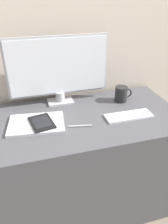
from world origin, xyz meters
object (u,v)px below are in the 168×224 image
Objects in this scene: laptop at (36,124)px; coffee_mug at (121,94)px; pen at (80,126)px; keyboard at (129,116)px; monitor at (58,69)px; ereader at (42,122)px.

coffee_mug is at bearing 14.16° from laptop.
pen is at bearing -19.59° from laptop.
coffee_mug is at bearing 78.78° from keyboard.
ereader is (-0.16, -0.26, -0.21)m from monitor.
ereader is at bearing 161.74° from pen.
coffee_mug is 0.43m from pen.
laptop is 2.75× the size of coffee_mug.
laptop reaches higher than keyboard.
laptop is 0.61m from coffee_mug.
monitor is at bearing 139.97° from keyboard.
coffee_mug reaches higher than pen.
ereader is at bearing -163.63° from coffee_mug.
monitor is 4.73× the size of pen.
monitor is at bearing 59.46° from ereader.
pen is (0.21, -0.07, -0.02)m from ereader.
coffee_mug is at bearing 16.37° from ereader.
coffee_mug is (0.56, 0.17, 0.03)m from ereader.
laptop is 1.78× the size of ereader.
ereader is 0.22m from pen.
monitor is 0.37m from ereader.
monitor is at bearing 98.89° from pen.
keyboard is 0.87× the size of laptop.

